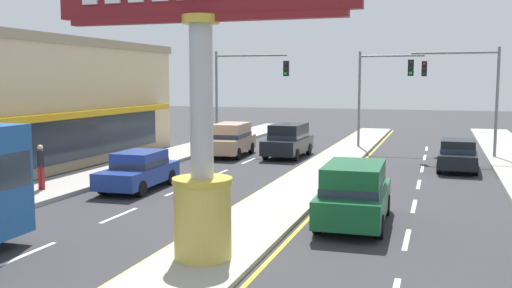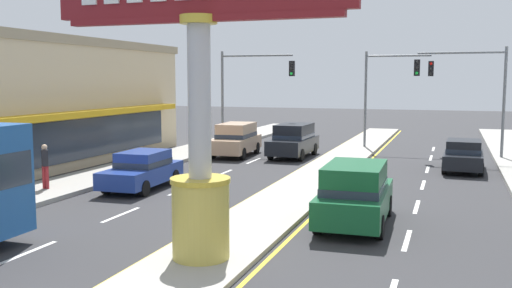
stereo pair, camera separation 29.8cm
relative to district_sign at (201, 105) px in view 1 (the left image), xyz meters
name	(u,v)px [view 1 (the left image)]	position (x,y,z in m)	size (l,w,h in m)	color
median_strip	(313,177)	(0.00, 12.47, -3.76)	(2.53, 52.00, 0.14)	#A39E93
sidewalk_left	(108,173)	(-9.33, 10.47, -3.74)	(2.93, 60.00, 0.18)	#9E9B93
lane_markings	(307,184)	(0.00, 11.12, -3.82)	(9.27, 52.00, 0.01)	silver
district_sign	(201,105)	(0.00, 0.00, 0.00)	(7.43, 1.44, 7.39)	gold
traffic_light_left_side	(242,82)	(-6.50, 21.37, 0.42)	(4.86, 0.46, 6.20)	slate
traffic_light_right_side	(464,83)	(6.50, 21.46, 0.42)	(4.86, 0.46, 6.20)	slate
traffic_light_median_far	(383,83)	(1.83, 24.51, 0.37)	(4.20, 0.46, 6.20)	slate
sedan_near_right_lane	(458,154)	(6.21, 16.92, -3.04)	(1.94, 4.35, 1.53)	black
suv_far_right_lane	(354,193)	(2.92, 4.86, -2.84)	(2.06, 4.65, 1.90)	#14562D
suv_near_left_lane	(231,139)	(-6.22, 18.48, -2.84)	(2.18, 4.71, 1.90)	tan
sedan_mid_left_lane	(139,170)	(-6.22, 7.88, -3.04)	(1.96, 4.36, 1.53)	navy
suv_far_left_oncoming	(288,140)	(-2.91, 19.08, -2.84)	(2.04, 4.64, 1.90)	black
pedestrian_near_kerb	(41,164)	(-9.31, 5.82, -2.65)	(0.44, 0.44, 1.75)	maroon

